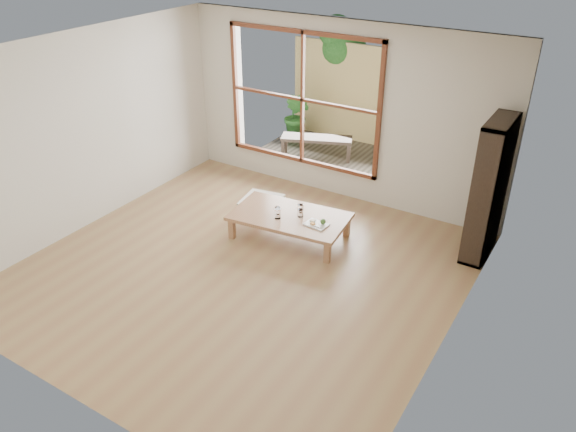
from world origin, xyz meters
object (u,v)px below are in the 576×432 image
at_px(bookshelf, 489,190).
at_px(garden_bench, 317,140).
at_px(low_table, 290,218).
at_px(food_tray, 318,224).

distance_m(bookshelf, garden_bench, 3.63).
height_order(low_table, garden_bench, garden_bench).
relative_size(low_table, bookshelf, 0.90).
distance_m(low_table, garden_bench, 2.69).
xyz_separation_m(bookshelf, garden_bench, (-3.24, 1.54, -0.54)).
height_order(food_tray, garden_bench, food_tray).
bearing_deg(food_tray, garden_bench, 124.69).
height_order(low_table, bookshelf, bookshelf).
xyz_separation_m(low_table, food_tray, (0.44, -0.04, 0.06)).
height_order(bookshelf, garden_bench, bookshelf).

